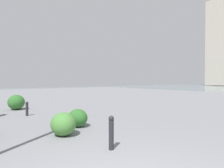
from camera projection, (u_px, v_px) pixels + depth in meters
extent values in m
cylinder|color=#232328|center=(111.00, 135.00, 4.52)|extent=(0.12, 0.12, 0.70)
sphere|color=#232328|center=(111.00, 118.00, 4.51)|extent=(0.13, 0.13, 0.13)
cylinder|color=#232328|center=(27.00, 110.00, 8.84)|extent=(0.12, 0.12, 0.55)
sphere|color=#232328|center=(27.00, 103.00, 8.84)|extent=(0.13, 0.13, 0.13)
ellipsoid|color=#477F38|center=(63.00, 124.00, 5.67)|extent=(0.81, 0.73, 0.69)
ellipsoid|color=#2D6628|center=(16.00, 102.00, 10.68)|extent=(0.98, 0.88, 0.83)
ellipsoid|color=#2D6628|center=(78.00, 118.00, 6.74)|extent=(0.74, 0.67, 0.63)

